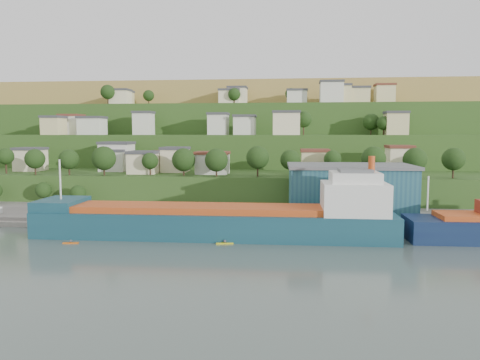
# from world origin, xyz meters

# --- Properties ---
(ground) EXTENTS (500.00, 500.00, 0.00)m
(ground) POSITION_xyz_m (0.00, 0.00, 0.00)
(ground) COLOR #414F49
(ground) RESTS_ON ground
(quay) EXTENTS (220.00, 26.00, 4.00)m
(quay) POSITION_xyz_m (20.00, 28.00, 0.00)
(quay) COLOR slate
(quay) RESTS_ON ground
(hillside) EXTENTS (360.00, 210.96, 96.00)m
(hillside) POSITION_xyz_m (-0.01, 168.68, 0.09)
(hillside) COLOR #284719
(hillside) RESTS_ON ground
(cargo_ship_near) EXTENTS (78.49, 13.17, 20.15)m
(cargo_ship_near) POSITION_xyz_m (8.26, 7.66, 3.22)
(cargo_ship_near) COLOR #123746
(cargo_ship_near) RESTS_ON ground
(warehouse) EXTENTS (31.52, 19.85, 12.80)m
(warehouse) POSITION_xyz_m (37.37, 27.79, 8.43)
(warehouse) COLOR navy
(warehouse) RESTS_ON quay
(dinghy) EXTENTS (3.79, 1.52, 0.75)m
(dinghy) POSITION_xyz_m (-46.09, 16.24, 1.57)
(dinghy) COLOR silver
(dinghy) RESTS_ON pebble_beach
(kayak_orange) EXTENTS (3.26, 1.00, 0.80)m
(kayak_orange) POSITION_xyz_m (-22.49, -1.66, 0.24)
(kayak_orange) COLOR #CB5A12
(kayak_orange) RESTS_ON ground
(kayak_yellow) EXTENTS (3.59, 1.30, 0.89)m
(kayak_yellow) POSITION_xyz_m (9.17, 1.31, 0.26)
(kayak_yellow) COLOR gold
(kayak_yellow) RESTS_ON ground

